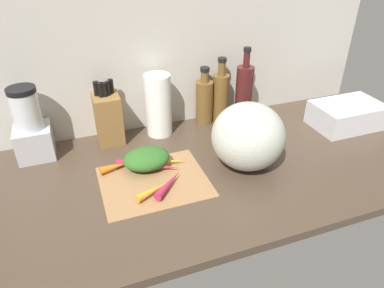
% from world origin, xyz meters
% --- Properties ---
extents(ground_plane, '(1.70, 0.80, 0.03)m').
position_xyz_m(ground_plane, '(0.00, 0.00, -0.01)').
color(ground_plane, '#47382B').
extents(wall_back, '(1.70, 0.03, 0.60)m').
position_xyz_m(wall_back, '(0.00, 0.39, 0.30)').
color(wall_back, '#BCB7AD').
rests_on(wall_back, ground_plane).
extents(cutting_board, '(0.36, 0.30, 0.01)m').
position_xyz_m(cutting_board, '(-0.25, -0.03, 0.00)').
color(cutting_board, '#997047').
rests_on(cutting_board, ground_plane).
extents(carrot_0, '(0.15, 0.09, 0.03)m').
position_xyz_m(carrot_0, '(-0.22, 0.03, 0.02)').
color(carrot_0, '#B2264C').
rests_on(carrot_0, cutting_board).
extents(carrot_1, '(0.11, 0.05, 0.03)m').
position_xyz_m(carrot_1, '(-0.36, 0.08, 0.02)').
color(carrot_1, orange).
rests_on(carrot_1, cutting_board).
extents(carrot_2, '(0.11, 0.03, 0.03)m').
position_xyz_m(carrot_2, '(-0.30, 0.10, 0.02)').
color(carrot_2, '#B2264C').
rests_on(carrot_2, cutting_board).
extents(carrot_3, '(0.13, 0.12, 0.03)m').
position_xyz_m(carrot_3, '(-0.21, -0.08, 0.02)').
color(carrot_3, '#B2264C').
rests_on(carrot_3, cutting_board).
extents(carrot_4, '(0.11, 0.10, 0.03)m').
position_xyz_m(carrot_4, '(-0.25, 0.10, 0.02)').
color(carrot_4, orange).
rests_on(carrot_4, cutting_board).
extents(carrot_5, '(0.12, 0.05, 0.02)m').
position_xyz_m(carrot_5, '(-0.17, 0.05, 0.02)').
color(carrot_5, orange).
rests_on(carrot_5, cutting_board).
extents(carrot_6, '(0.14, 0.08, 0.03)m').
position_xyz_m(carrot_6, '(-0.26, -0.09, 0.02)').
color(carrot_6, orange).
rests_on(carrot_6, cutting_board).
extents(carrot_greens_pile, '(0.17, 0.13, 0.07)m').
position_xyz_m(carrot_greens_pile, '(-0.25, 0.06, 0.04)').
color(carrot_greens_pile, '#2D6023').
rests_on(carrot_greens_pile, cutting_board).
extents(winter_squash, '(0.26, 0.26, 0.24)m').
position_xyz_m(winter_squash, '(0.09, -0.04, 0.12)').
color(winter_squash, '#B2B7A8').
rests_on(winter_squash, ground_plane).
extents(knife_block, '(0.10, 0.13, 0.25)m').
position_xyz_m(knife_block, '(-0.34, 0.31, 0.10)').
color(knife_block, olive).
rests_on(knife_block, ground_plane).
extents(blender_appliance, '(0.13, 0.13, 0.28)m').
position_xyz_m(blender_appliance, '(-0.62, 0.29, 0.12)').
color(blender_appliance, '#B2B2B7').
rests_on(blender_appliance, ground_plane).
extents(paper_towel_roll, '(0.10, 0.10, 0.26)m').
position_xyz_m(paper_towel_roll, '(-0.14, 0.30, 0.13)').
color(paper_towel_roll, white).
rests_on(paper_towel_roll, ground_plane).
extents(bottle_0, '(0.08, 0.08, 0.25)m').
position_xyz_m(bottle_0, '(0.07, 0.32, 0.10)').
color(bottle_0, brown).
rests_on(bottle_0, ground_plane).
extents(bottle_1, '(0.07, 0.07, 0.29)m').
position_xyz_m(bottle_1, '(0.15, 0.32, 0.12)').
color(bottle_1, brown).
rests_on(bottle_1, ground_plane).
extents(bottle_2, '(0.07, 0.07, 0.33)m').
position_xyz_m(bottle_2, '(0.24, 0.28, 0.13)').
color(bottle_2, '#471919').
rests_on(bottle_2, ground_plane).
extents(dish_rack, '(0.29, 0.19, 0.10)m').
position_xyz_m(dish_rack, '(0.64, 0.08, 0.05)').
color(dish_rack, silver).
rests_on(dish_rack, ground_plane).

